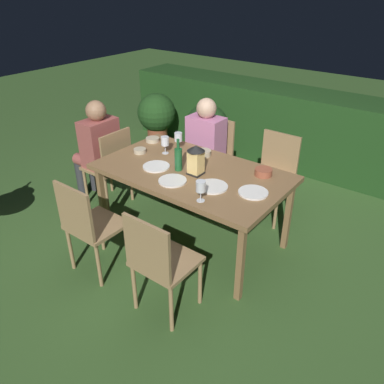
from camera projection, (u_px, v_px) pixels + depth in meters
name	position (u px, v px, depth m)	size (l,w,h in m)	color
ground_plane	(192.00, 238.00, 3.74)	(16.00, 16.00, 0.00)	#385B28
dining_table	(192.00, 176.00, 3.41)	(1.68, 0.97, 0.74)	olive
chair_head_near	(111.00, 164.00, 4.08)	(0.40, 0.42, 0.87)	#9E7A51
person_in_rust	(97.00, 147.00, 4.11)	(0.48, 0.38, 1.15)	#9E4C47
chair_side_left_b	(160.00, 261.00, 2.70)	(0.42, 0.40, 0.87)	#9E7A51
chair_side_right_a	(212.00, 154.00, 4.31)	(0.42, 0.40, 0.87)	#9E7A51
person_in_pink	(202.00, 147.00, 4.10)	(0.38, 0.47, 1.15)	#C675A3
chair_side_left_a	(89.00, 224.00, 3.10)	(0.42, 0.40, 0.87)	#9E7A51
chair_side_right_b	(273.00, 172.00, 3.91)	(0.42, 0.40, 0.87)	#9E7A51
lantern_centerpiece	(196.00, 158.00, 3.24)	(0.15, 0.15, 0.27)	black
green_bottle_on_table	(178.00, 159.00, 3.33)	(0.07, 0.07, 0.29)	#1E5B2D
wine_glass_a	(165.00, 142.00, 3.64)	(0.08, 0.08, 0.17)	silver
wine_glass_b	(201.00, 187.00, 2.86)	(0.08, 0.08, 0.17)	silver
wine_glass_c	(178.00, 138.00, 3.74)	(0.08, 0.08, 0.17)	silver
plate_a	(172.00, 181.00, 3.19)	(0.24, 0.24, 0.01)	white
plate_b	(156.00, 166.00, 3.43)	(0.24, 0.24, 0.01)	white
plate_c	(212.00, 187.00, 3.10)	(0.25, 0.25, 0.01)	white
plate_d	(253.00, 192.00, 3.02)	(0.24, 0.24, 0.01)	white
bowl_olives	(140.00, 151.00, 3.70)	(0.12, 0.12, 0.04)	#BCAD8E
bowl_bread	(204.00, 153.00, 3.64)	(0.14, 0.14, 0.05)	#BCAD8E
bowl_salad	(153.00, 139.00, 3.95)	(0.14, 0.14, 0.04)	#BCAD8E
bowl_dip	(263.00, 172.00, 3.28)	(0.15, 0.15, 0.06)	#9E5138
hedge_backdrop	(295.00, 128.00, 5.06)	(4.96, 0.66, 0.97)	#1E4219
potted_plant_by_hedge	(157.00, 116.00, 5.52)	(0.55, 0.55, 0.80)	brown
potted_plant_corner	(207.00, 129.00, 5.10)	(0.59, 0.59, 0.78)	#9E5133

